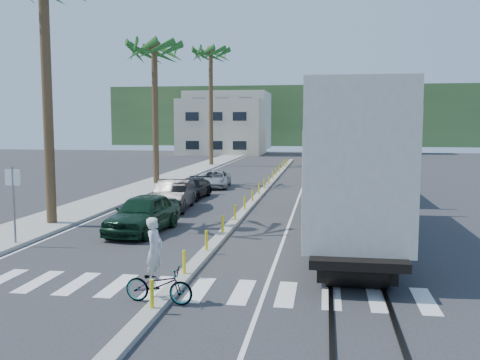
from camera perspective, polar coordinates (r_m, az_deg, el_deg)
name	(u,v)px	position (r m, az deg, el deg)	size (l,w,h in m)	color
ground	(193,269)	(17.15, -5.08, -9.47)	(140.00, 140.00, 0.00)	#28282B
sidewalk	(166,180)	(43.13, -7.93, 0.03)	(3.00, 90.00, 0.15)	gray
rails	(336,179)	(44.26, 10.22, 0.08)	(1.56, 100.00, 0.06)	black
median	(264,189)	(36.48, 2.59, -1.00)	(0.45, 60.00, 0.85)	gray
crosswalk	(175,288)	(15.30, -6.94, -11.41)	(14.00, 2.20, 0.01)	silver
lane_markings	(244,182)	(41.73, 0.44, -0.21)	(9.42, 90.00, 0.01)	silver
freight_train	(338,145)	(41.49, 10.37, 3.67)	(3.00, 60.94, 5.85)	beige
palm_trees	(160,38)	(41.05, -8.57, 14.74)	(3.50, 37.20, 13.75)	brown
street_sign	(13,194)	(21.46, -23.02, -1.41)	(0.60, 0.08, 3.00)	slate
buildings	(261,124)	(88.29, 2.26, 5.95)	(38.00, 27.00, 10.00)	beige
hillside	(307,116)	(116.09, 7.11, 6.75)	(80.00, 20.00, 12.00)	#385628
car_lead	(143,213)	(22.86, -10.30, -3.53)	(2.32, 4.90, 1.62)	black
car_second	(174,195)	(28.52, -7.10, -1.62)	(2.06, 4.91, 1.58)	black
car_third	(192,188)	(32.77, -5.19, -0.90)	(1.98, 4.33, 1.23)	black
car_rear	(215,179)	(38.27, -2.66, 0.10)	(2.36, 4.46, 1.20)	#A8AAAD
cyclist	(158,276)	(14.02, -8.75, -10.08)	(1.03, 1.96, 2.22)	#9EA0A5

